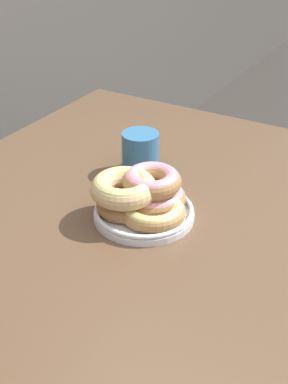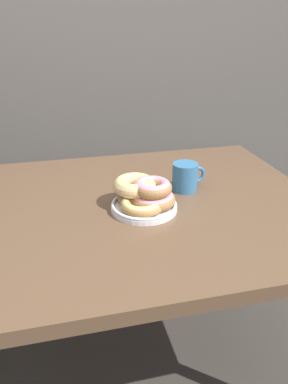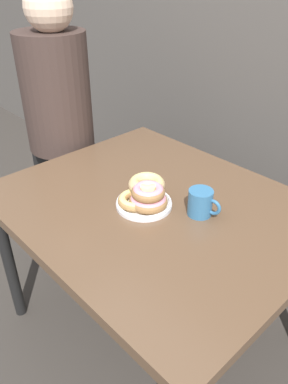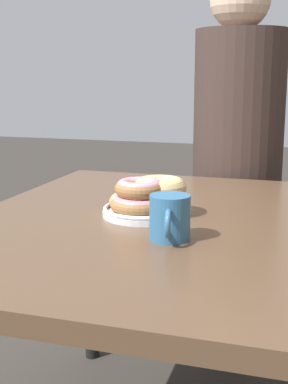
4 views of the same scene
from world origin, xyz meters
The scene contains 3 objects.
dining_table centered at (0.00, 0.25, 0.64)m, with size 1.13×0.93×0.70m.
donut_plate centered at (-0.01, 0.21, 0.75)m, with size 0.23×0.24×0.10m.
coffee_mug centered at (0.16, 0.31, 0.75)m, with size 0.12×0.09×0.10m.
Camera 1 is at (-0.79, -0.26, 1.30)m, focal length 50.00 mm.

